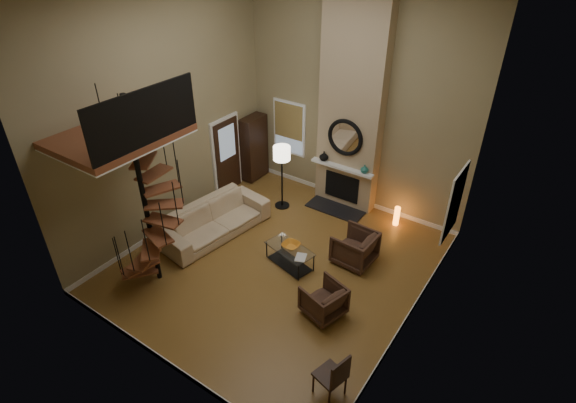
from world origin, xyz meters
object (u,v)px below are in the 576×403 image
Objects in this scene: armchair_near at (358,249)px; side_chair at (334,375)px; hutch at (254,148)px; floor_lamp at (282,158)px; accent_lamp at (397,216)px; armchair_far at (326,302)px; coffee_table at (290,254)px; sofa at (215,219)px.

side_chair is at bearing 23.63° from armchair_near.
floor_lamp is (1.54, -0.82, 0.46)m from hutch.
accent_lamp is 0.53× the size of side_chair.
armchair_near is 1.78m from armchair_far.
side_chair is (5.42, -4.93, -0.42)m from hutch.
coffee_table is (3.04, -2.66, -0.67)m from hutch.
hutch is at bearing -109.68° from armchair_near.
hutch reaches higher than side_chair.
side_chair is (1.21, -3.18, 0.17)m from armchair_near.
armchair_near is at bearing -19.15° from floor_lamp.
armchair_far is 1.73m from side_chair.
armchair_near is 3.01m from floor_lamp.
coffee_table is at bearing 136.36° from side_chair.
armchair_near reaches higher than coffee_table.
armchair_near is 0.48× the size of floor_lamp.
armchair_near is at bearing -22.51° from hutch.
floor_lamp is at bearing -162.09° from accent_lamp.
floor_lamp is (-2.66, 0.93, 1.06)m from armchair_near.
floor_lamp reaches higher than coffee_table.
armchair_near is at bearing 38.07° from coffee_table.
armchair_far is 4.09m from floor_lamp.
accent_lamp is at bearing 101.98° from side_chair.
hutch is 4.41m from accent_lamp.
accent_lamp is (1.31, 2.75, -0.03)m from coffee_table.
hutch is 3.67× the size of accent_lamp.
hutch is at bearing 138.80° from coffee_table.
armchair_far is at bearing -38.30° from hutch.
coffee_table is at bearing -80.81° from sofa.
coffee_table is at bearing -104.68° from armchair_far.
accent_lamp reaches higher than coffee_table.
hutch is 2.89m from sofa.
armchair_far is (0.23, -1.77, 0.00)m from armchair_near.
sofa reaches higher than accent_lamp.
armchair_far is 1.64m from coffee_table.
hutch is at bearing 152.07° from floor_lamp.
floor_lamp is (-2.90, 2.69, 1.06)m from armchair_far.
sofa is 4.43m from accent_lamp.
armchair_near is 1.49m from coffee_table.
sofa is 2.86× the size of side_chair.
accent_lamp is at bearing 178.33° from armchair_near.
armchair_far is at bearing -31.17° from coffee_table.
sofa is 1.54× the size of floor_lamp.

